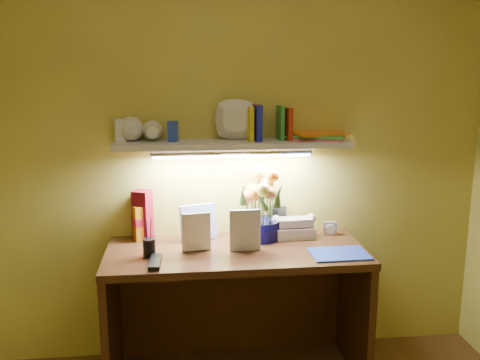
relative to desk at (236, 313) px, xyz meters
name	(u,v)px	position (x,y,z in m)	size (l,w,h in m)	color
desk	(236,313)	(0.00, 0.00, 0.00)	(1.40, 0.60, 0.75)	#371F0F
flower_bouquet	(261,206)	(0.16, 0.17, 0.57)	(0.24, 0.24, 0.39)	#06063C
telephone	(293,226)	(0.35, 0.18, 0.44)	(0.22, 0.17, 0.13)	beige
desk_clock	(330,228)	(0.57, 0.19, 0.41)	(0.08, 0.04, 0.08)	#ABACB0
whisky_bottle	(140,219)	(-0.53, 0.22, 0.50)	(0.07, 0.07, 0.25)	#C56C0C
whisky_box	(143,215)	(-0.51, 0.24, 0.52)	(0.09, 0.09, 0.28)	maroon
pen_cup	(149,241)	(-0.46, -0.05, 0.45)	(0.07, 0.07, 0.16)	black
art_card	(198,222)	(-0.20, 0.19, 0.48)	(0.20, 0.04, 0.20)	white
tv_remote	(155,262)	(-0.43, -0.17, 0.39)	(0.05, 0.20, 0.02)	black
blue_folder	(339,254)	(0.53, -0.14, 0.38)	(0.30, 0.22, 0.01)	blue
desk_book_a	(182,233)	(-0.29, -0.01, 0.48)	(0.16, 0.02, 0.21)	white
desk_book_b	(230,231)	(-0.04, -0.03, 0.49)	(0.17, 0.02, 0.23)	silver
wall_shelf	(233,137)	(0.00, 0.18, 0.96)	(1.32, 0.35, 0.23)	silver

